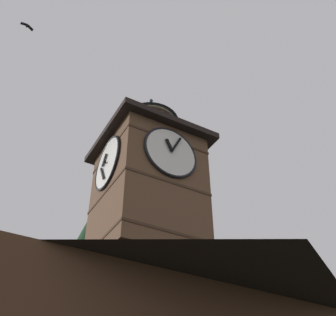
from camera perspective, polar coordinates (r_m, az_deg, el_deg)
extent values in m
pyramid|color=black|center=(13.16, -4.17, -17.23)|extent=(16.31, 9.33, 2.50)
cube|color=brown|center=(15.93, -2.70, -6.08)|extent=(3.34, 3.34, 5.03)
cube|color=#432E20|center=(15.01, -2.91, -12.29)|extent=(3.38, 3.38, 0.10)
cube|color=#432E20|center=(15.92, -2.70, -6.15)|extent=(3.38, 3.38, 0.10)
cube|color=#432E20|center=(16.98, -2.52, -0.73)|extent=(3.38, 3.38, 0.10)
cylinder|color=white|center=(15.42, 0.34, 0.74)|extent=(2.05, 0.10, 2.05)
torus|color=black|center=(15.40, 0.39, 0.79)|extent=(2.15, 0.10, 2.15)
cube|color=black|center=(15.45, 0.17, 1.74)|extent=(0.33, 0.04, 0.52)
cube|color=black|center=(15.66, 1.11, 1.81)|extent=(0.44, 0.04, 0.79)
sphere|color=black|center=(15.34, 0.55, 0.96)|extent=(0.10, 0.10, 0.10)
cylinder|color=white|center=(16.08, -7.95, -0.70)|extent=(0.10, 2.05, 2.05)
torus|color=black|center=(16.07, -8.03, -0.67)|extent=(0.10, 2.15, 2.15)
cube|color=black|center=(16.29, -8.42, -0.28)|extent=(0.04, 0.40, 0.49)
cube|color=black|center=(15.99, -8.69, -2.02)|extent=(0.04, 0.49, 0.77)
sphere|color=black|center=(16.05, -8.31, -0.58)|extent=(0.10, 0.10, 0.10)
cube|color=black|center=(17.46, -2.45, 1.31)|extent=(4.04, 4.04, 0.25)
cylinder|color=#D1BC84|center=(17.96, -2.38, 3.21)|extent=(2.12, 2.12, 1.28)
cylinder|color=#2D2319|center=(17.65, -2.42, 2.03)|extent=(2.18, 2.18, 0.10)
cylinder|color=#2D2319|center=(17.85, -2.40, 2.82)|extent=(2.18, 2.18, 0.10)
cylinder|color=#2D2319|center=(18.06, -2.37, 3.59)|extent=(2.18, 2.18, 0.10)
cylinder|color=#2D2319|center=(18.28, -2.34, 4.34)|extent=(2.18, 2.18, 0.10)
cone|color=#2D3847|center=(18.80, -2.29, 6.06)|extent=(2.42, 2.42, 1.20)
sphere|color=#2D3847|center=(19.29, -2.23, 7.56)|extent=(0.16, 0.16, 0.16)
cone|color=#1C3220|center=(22.07, -10.70, -17.39)|extent=(4.24, 4.24, 3.28)
cone|color=#174020|center=(22.69, -10.21, -13.43)|extent=(3.22, 3.22, 2.95)
cone|color=#1B3D22|center=(23.55, -9.69, -9.14)|extent=(2.20, 2.20, 3.14)
ellipsoid|color=black|center=(22.99, -18.10, 16.23)|extent=(0.15, 0.22, 0.11)
cube|color=black|center=(22.97, -18.48, 16.42)|extent=(0.34, 0.21, 0.16)
cube|color=black|center=(23.02, -17.72, 16.04)|extent=(0.34, 0.21, 0.16)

